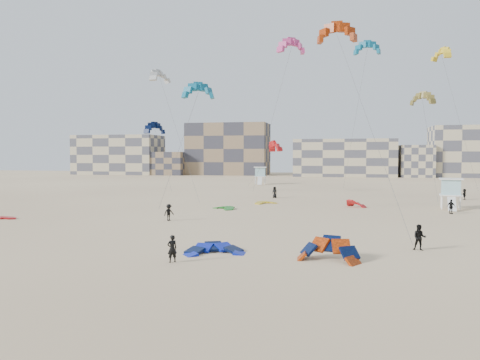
% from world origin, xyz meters
% --- Properties ---
extents(ground, '(320.00, 320.00, 0.00)m').
position_xyz_m(ground, '(0.00, 0.00, 0.00)').
color(ground, beige).
rests_on(ground, ground).
extents(kite_ground_blue, '(5.27, 5.40, 2.25)m').
position_xyz_m(kite_ground_blue, '(0.41, 3.99, 0.00)').
color(kite_ground_blue, '#111FC9').
rests_on(kite_ground_blue, ground).
extents(kite_ground_orange, '(4.78, 4.79, 3.98)m').
position_xyz_m(kite_ground_orange, '(8.15, 3.31, 0.00)').
color(kite_ground_orange, '#E83F09').
rests_on(kite_ground_orange, ground).
extents(kite_ground_green, '(4.30, 4.32, 0.95)m').
position_xyz_m(kite_ground_green, '(-5.43, 30.12, 0.00)').
color(kite_ground_green, '#168524').
rests_on(kite_ground_green, ground).
extents(kite_ground_red_far, '(4.15, 4.13, 2.72)m').
position_xyz_m(kite_ground_red_far, '(10.84, 36.17, 0.00)').
color(kite_ground_red_far, red).
rests_on(kite_ground_red_far, ground).
extents(kite_ground_yellow, '(4.26, 4.28, 0.81)m').
position_xyz_m(kite_ground_yellow, '(-1.42, 37.84, 0.00)').
color(kite_ground_yellow, gold).
rests_on(kite_ground_yellow, ground).
extents(kitesurfer_main, '(0.76, 0.73, 1.75)m').
position_xyz_m(kitesurfer_main, '(-1.51, 0.81, 0.87)').
color(kitesurfer_main, black).
rests_on(kitesurfer_main, ground).
extents(kitesurfer_b, '(1.01, 0.85, 1.85)m').
position_xyz_m(kitesurfer_b, '(14.43, 8.06, 0.93)').
color(kitesurfer_b, black).
rests_on(kitesurfer_b, ground).
extents(kitesurfer_c, '(1.20, 1.28, 1.73)m').
position_xyz_m(kitesurfer_c, '(-8.49, 18.64, 0.87)').
color(kitesurfer_c, black).
rests_on(kitesurfer_c, ground).
extents(kitesurfer_d, '(1.02, 0.97, 1.70)m').
position_xyz_m(kitesurfer_d, '(21.47, 30.87, 0.85)').
color(kitesurfer_d, black).
rests_on(kitesurfer_d, ground).
extents(kitesurfer_e, '(1.02, 0.83, 1.80)m').
position_xyz_m(kitesurfer_e, '(-1.38, 47.00, 0.90)').
color(kitesurfer_e, black).
rests_on(kitesurfer_e, ground).
extents(kitesurfer_f, '(0.86, 1.62, 1.67)m').
position_xyz_m(kitesurfer_f, '(27.51, 50.13, 0.83)').
color(kitesurfer_f, black).
rests_on(kitesurfer_f, ground).
extents(kite_fly_teal_a, '(6.01, 5.09, 14.12)m').
position_xyz_m(kite_fly_teal_a, '(-6.64, 23.17, 13.78)').
color(kite_fly_teal_a, '#0C6B95').
rests_on(kite_fly_teal_a, ground).
extents(kite_fly_orange, '(7.26, 21.98, 19.85)m').
position_xyz_m(kite_fly_orange, '(8.33, 24.66, 19.68)').
color(kite_fly_orange, '#E83F09').
rests_on(kite_fly_orange, ground).
extents(kite_fly_grey, '(9.98, 8.90, 17.97)m').
position_xyz_m(kite_fly_grey, '(-15.62, 34.22, 17.53)').
color(kite_fly_grey, silver).
rests_on(kite_fly_grey, ground).
extents(kite_fly_pink, '(9.69, 12.88, 21.33)m').
position_xyz_m(kite_fly_pink, '(2.33, 35.95, 21.13)').
color(kite_fly_pink, '#D83F7F').
rests_on(kite_fly_pink, ground).
extents(kite_fly_olive, '(4.48, 8.20, 14.33)m').
position_xyz_m(kite_fly_olive, '(19.35, 38.90, 14.14)').
color(kite_fly_olive, brown).
rests_on(kite_fly_olive, ground).
extents(kite_fly_yellow, '(8.88, 5.01, 23.25)m').
position_xyz_m(kite_fly_yellow, '(24.41, 53.48, 22.77)').
color(kite_fly_yellow, gold).
rests_on(kite_fly_yellow, ground).
extents(kite_fly_navy, '(8.06, 8.96, 11.65)m').
position_xyz_m(kite_fly_navy, '(-23.04, 50.32, 11.38)').
color(kite_fly_navy, '#051737').
rests_on(kite_fly_navy, ground).
extents(kite_fly_teal_b, '(5.72, 6.66, 24.43)m').
position_xyz_m(kite_fly_teal_b, '(12.96, 53.23, 24.20)').
color(kite_fly_teal_b, '#0C6B95').
rests_on(kite_fly_teal_b, ground).
extents(kite_fly_red, '(7.56, 5.14, 8.79)m').
position_xyz_m(kite_fly_red, '(-2.64, 56.53, 8.26)').
color(kite_fly_red, red).
rests_on(kite_fly_red, ground).
extents(lifeguard_tower_near, '(3.14, 5.53, 3.89)m').
position_xyz_m(lifeguard_tower_near, '(22.60, 36.44, 1.93)').
color(lifeguard_tower_near, white).
rests_on(lifeguard_tower_near, ground).
extents(lifeguard_tower_far, '(3.22, 5.77, 4.10)m').
position_xyz_m(lifeguard_tower_far, '(-9.61, 81.67, 2.03)').
color(lifeguard_tower_far, white).
rests_on(lifeguard_tower_far, ground).
extents(condo_west_a, '(30.00, 15.00, 14.00)m').
position_xyz_m(condo_west_a, '(-70.00, 130.00, 7.00)').
color(condo_west_a, '#BDAE8B').
rests_on(condo_west_a, ground).
extents(condo_west_b, '(28.00, 14.00, 18.00)m').
position_xyz_m(condo_west_b, '(-30.00, 134.00, 9.00)').
color(condo_west_b, '#80694D').
rests_on(condo_west_b, ground).
extents(condo_mid, '(32.00, 16.00, 12.00)m').
position_xyz_m(condo_mid, '(10.00, 130.00, 6.00)').
color(condo_mid, '#BDAE8B').
rests_on(condo_mid, ground).
extents(condo_east, '(26.00, 14.00, 16.00)m').
position_xyz_m(condo_east, '(50.00, 132.00, 8.00)').
color(condo_east, '#BDAE8B').
rests_on(condo_east, ground).
extents(condo_fill_left, '(12.00, 10.00, 8.00)m').
position_xyz_m(condo_fill_left, '(-50.00, 128.00, 4.00)').
color(condo_fill_left, '#80694D').
rests_on(condo_fill_left, ground).
extents(condo_fill_right, '(10.00, 10.00, 10.00)m').
position_xyz_m(condo_fill_right, '(32.00, 128.00, 5.00)').
color(condo_fill_right, '#BDAE8B').
rests_on(condo_fill_right, ground).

